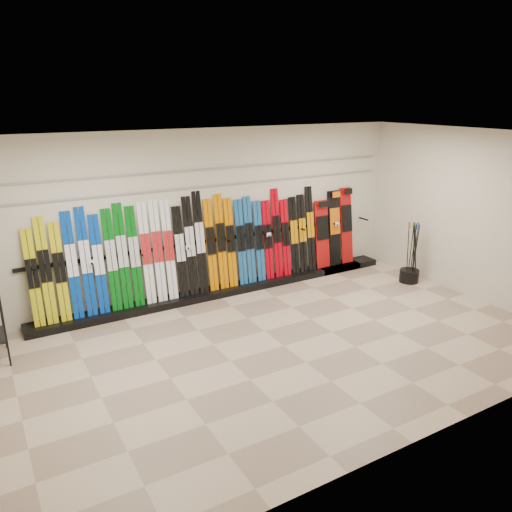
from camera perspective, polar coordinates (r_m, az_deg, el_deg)
floor at (r=7.49m, az=3.22°, el=-10.21°), size 8.00×8.00×0.00m
back_wall at (r=9.03m, az=-5.35°, el=4.85°), size 8.00×0.00×8.00m
right_wall at (r=9.65m, az=23.74°, el=4.25°), size 0.00×5.00×5.00m
ceiling at (r=6.63m, az=3.68°, el=13.31°), size 8.00×8.00×0.00m
ski_rack_base at (r=9.37m, az=-3.27°, el=-3.86°), size 8.00×0.40×0.12m
skis at (r=8.87m, az=-7.64°, el=0.81°), size 5.37×0.29×1.82m
snowboards at (r=10.50m, az=8.95°, el=3.02°), size 0.94×0.24×1.58m
pole_bin at (r=10.32m, az=17.09°, el=-2.17°), size 0.37×0.37×0.25m
ski_poles at (r=10.17m, az=17.52°, el=0.37°), size 0.29×0.29×1.18m
slatwall_rail_0 at (r=8.92m, az=-5.38°, el=7.96°), size 7.60×0.02×0.03m
slatwall_rail_1 at (r=8.87m, az=-5.44°, el=9.87°), size 7.60×0.02×0.03m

